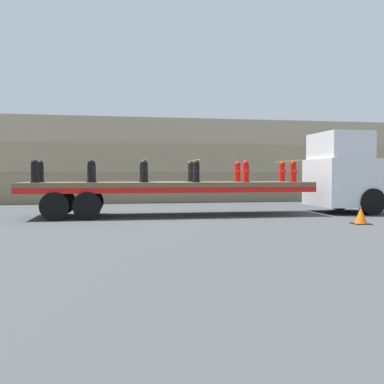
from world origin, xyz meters
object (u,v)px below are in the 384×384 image
(fire_hydrant_black_near_3, at_px, (196,172))
(fire_hydrant_black_far_3, at_px, (191,172))
(fire_hydrant_black_far_1, at_px, (93,172))
(fire_hydrant_red_near_4, at_px, (246,172))
(truck_cab, at_px, (346,174))
(fire_hydrant_black_near_0, at_px, (35,171))
(fire_hydrant_black_far_2, at_px, (143,172))
(traffic_cone, at_px, (361,216))
(flatbed_trailer, at_px, (151,188))
(fire_hydrant_red_far_4, at_px, (237,172))
(fire_hydrant_black_near_2, at_px, (145,171))
(fire_hydrant_black_far_0, at_px, (40,172))
(fire_hydrant_black_near_1, at_px, (91,171))
(fire_hydrant_red_near_5, at_px, (293,172))
(fire_hydrant_red_far_5, at_px, (282,172))

(fire_hydrant_black_near_3, bearing_deg, fire_hydrant_black_far_3, 90.00)
(fire_hydrant_black_far_1, relative_size, fire_hydrant_red_near_4, 1.00)
(fire_hydrant_black_far_1, height_order, fire_hydrant_black_near_3, same)
(truck_cab, bearing_deg, fire_hydrant_black_near_0, -177.33)
(fire_hydrant_black_far_2, bearing_deg, fire_hydrant_black_far_1, 180.00)
(fire_hydrant_black_far_1, relative_size, traffic_cone, 1.54)
(flatbed_trailer, relative_size, fire_hydrant_red_far_4, 13.20)
(fire_hydrant_black_far_1, xyz_separation_m, fire_hydrant_black_far_2, (1.88, 0.00, 0.00))
(truck_cab, relative_size, fire_hydrant_black_near_2, 3.99)
(fire_hydrant_black_far_2, distance_m, fire_hydrant_red_far_4, 3.76)
(flatbed_trailer, height_order, fire_hydrant_black_near_3, fire_hydrant_black_near_3)
(flatbed_trailer, xyz_separation_m, fire_hydrant_black_far_0, (-4.04, 0.55, 0.61))
(fire_hydrant_red_near_4, bearing_deg, flatbed_trailer, 170.95)
(fire_hydrant_red_near_4, bearing_deg, fire_hydrant_black_near_2, 180.00)
(flatbed_trailer, height_order, fire_hydrant_black_near_1, fire_hydrant_black_near_1)
(fire_hydrant_black_near_3, relative_size, fire_hydrant_black_far_3, 1.00)
(fire_hydrant_black_near_2, height_order, fire_hydrant_red_far_4, same)
(flatbed_trailer, relative_size, fire_hydrant_red_near_5, 13.20)
(fire_hydrant_black_near_0, bearing_deg, fire_hydrant_black_far_1, 30.49)
(fire_hydrant_black_near_2, bearing_deg, fire_hydrant_black_near_1, 180.00)
(fire_hydrant_black_far_0, xyz_separation_m, fire_hydrant_black_far_3, (5.63, 0.00, 0.00))
(flatbed_trailer, distance_m, fire_hydrant_black_near_2, 0.87)
(fire_hydrant_black_near_2, bearing_deg, fire_hydrant_black_far_1, 149.51)
(fire_hydrant_red_far_5, bearing_deg, fire_hydrant_black_near_2, -168.90)
(fire_hydrant_black_near_3, distance_m, fire_hydrant_black_far_3, 1.11)
(fire_hydrant_black_far_0, bearing_deg, fire_hydrant_black_near_0, -90.00)
(fire_hydrant_black_far_1, relative_size, fire_hydrant_black_near_2, 1.00)
(fire_hydrant_black_near_2, distance_m, traffic_cone, 7.37)
(fire_hydrant_black_near_0, relative_size, fire_hydrant_black_far_3, 1.00)
(fire_hydrant_black_far_2, xyz_separation_m, fire_hydrant_black_far_3, (1.88, 0.00, 0.00))
(flatbed_trailer, distance_m, fire_hydrant_black_far_1, 2.32)
(fire_hydrant_black_near_1, xyz_separation_m, fire_hydrant_red_far_4, (5.63, 1.11, 0.00))
(fire_hydrant_black_far_2, bearing_deg, fire_hydrant_black_near_3, -30.49)
(fire_hydrant_black_near_2, bearing_deg, fire_hydrant_red_far_5, 11.10)
(fire_hydrant_black_near_0, bearing_deg, fire_hydrant_black_far_0, 90.00)
(fire_hydrant_black_near_1, height_order, fire_hydrant_black_near_3, same)
(fire_hydrant_black_far_0, relative_size, fire_hydrant_red_far_5, 1.00)
(truck_cab, distance_m, flatbed_trailer, 7.84)
(truck_cab, xyz_separation_m, fire_hydrant_black_far_1, (-9.99, 0.55, 0.08))
(fire_hydrant_red_near_5, bearing_deg, fire_hydrant_black_far_2, 168.90)
(fire_hydrant_black_near_0, distance_m, fire_hydrant_red_far_4, 7.59)
(fire_hydrant_black_near_3, bearing_deg, fire_hydrant_black_near_2, 180.00)
(flatbed_trailer, distance_m, fire_hydrant_black_near_1, 2.32)
(flatbed_trailer, relative_size, fire_hydrant_black_near_3, 13.20)
(truck_cab, height_order, flatbed_trailer, truck_cab)
(fire_hydrant_red_far_5, bearing_deg, fire_hydrant_red_near_5, -90.00)
(flatbed_trailer, height_order, fire_hydrant_black_far_3, fire_hydrant_black_far_3)
(fire_hydrant_black_near_1, height_order, fire_hydrant_black_near_2, same)
(fire_hydrant_black_near_0, height_order, fire_hydrant_black_far_2, same)
(fire_hydrant_black_near_1, xyz_separation_m, fire_hydrant_black_far_2, (1.88, 1.11, 0.00))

